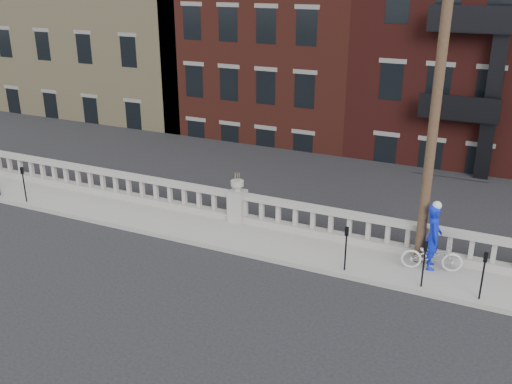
% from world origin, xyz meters
% --- Properties ---
extents(ground, '(120.00, 120.00, 0.00)m').
position_xyz_m(ground, '(0.00, 0.00, 0.00)').
color(ground, black).
rests_on(ground, ground).
extents(sidewalk, '(32.00, 2.20, 0.15)m').
position_xyz_m(sidewalk, '(0.00, 3.00, 0.07)').
color(sidewalk, gray).
rests_on(sidewalk, ground).
extents(balustrade, '(28.00, 0.34, 1.03)m').
position_xyz_m(balustrade, '(0.00, 3.95, 0.64)').
color(balustrade, gray).
rests_on(balustrade, sidewalk).
extents(planter_pedestal, '(0.55, 0.55, 1.76)m').
position_xyz_m(planter_pedestal, '(0.00, 3.95, 0.83)').
color(planter_pedestal, gray).
rests_on(planter_pedestal, sidewalk).
extents(lower_level, '(80.00, 44.00, 20.80)m').
position_xyz_m(lower_level, '(0.56, 23.04, 2.63)').
color(lower_level, '#605E59').
rests_on(lower_level, ground).
extents(utility_pole, '(1.60, 0.28, 10.00)m').
position_xyz_m(utility_pole, '(6.20, 3.60, 5.24)').
color(utility_pole, '#422D1E').
rests_on(utility_pole, sidewalk).
extents(parking_meter_a, '(0.10, 0.09, 1.36)m').
position_xyz_m(parking_meter_a, '(-7.96, 2.15, 1.00)').
color(parking_meter_a, black).
rests_on(parking_meter_a, sidewalk).
extents(parking_meter_b, '(0.10, 0.09, 1.36)m').
position_xyz_m(parking_meter_b, '(4.37, 2.15, 1.00)').
color(parking_meter_b, black).
rests_on(parking_meter_b, sidewalk).
extents(parking_meter_c, '(0.10, 0.09, 1.36)m').
position_xyz_m(parking_meter_c, '(6.55, 2.15, 1.00)').
color(parking_meter_c, black).
rests_on(parking_meter_c, sidewalk).
extents(parking_meter_d, '(0.10, 0.09, 1.36)m').
position_xyz_m(parking_meter_d, '(8.05, 2.15, 1.00)').
color(parking_meter_d, black).
rests_on(parking_meter_d, sidewalk).
extents(bicycle, '(1.81, 0.99, 0.90)m').
position_xyz_m(bicycle, '(6.62, 3.23, 0.60)').
color(bicycle, silver).
rests_on(bicycle, sidewalk).
extents(cyclist, '(0.62, 0.80, 1.96)m').
position_xyz_m(cyclist, '(6.58, 3.38, 1.13)').
color(cyclist, '#0C1EC0').
rests_on(cyclist, sidewalk).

